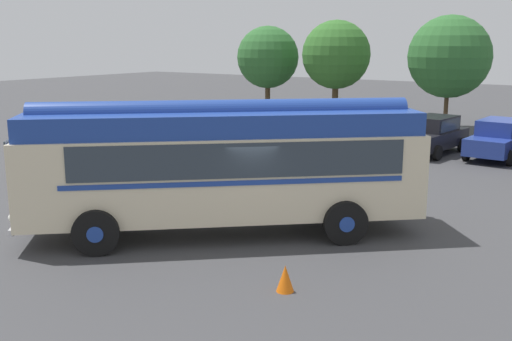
% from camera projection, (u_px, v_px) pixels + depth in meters
% --- Properties ---
extents(ground_plane, '(120.00, 120.00, 0.00)m').
position_uv_depth(ground_plane, '(246.00, 233.00, 15.65)').
color(ground_plane, '#3D3D3F').
extents(vintage_bus, '(9.16, 8.53, 3.49)m').
position_uv_depth(vintage_bus, '(223.00, 162.00, 15.33)').
color(vintage_bus, beige).
rests_on(vintage_bus, ground).
extents(car_near_left, '(2.33, 4.37, 1.66)m').
position_uv_depth(car_near_left, '(432.00, 135.00, 26.55)').
color(car_near_left, black).
rests_on(car_near_left, ground).
extents(car_mid_left, '(2.15, 4.29, 1.66)m').
position_uv_depth(car_mid_left, '(499.00, 139.00, 25.47)').
color(car_mid_left, navy).
rests_on(car_mid_left, ground).
extents(tree_far_left, '(4.10, 4.10, 5.90)m').
position_uv_depth(tree_far_left, '(268.00, 56.00, 39.72)').
color(tree_far_left, '#4C3823').
rests_on(tree_far_left, ground).
extents(tree_left_of_centre, '(4.22, 4.22, 6.19)m').
position_uv_depth(tree_left_of_centre, '(337.00, 56.00, 36.95)').
color(tree_left_of_centre, '#4C3823').
rests_on(tree_left_of_centre, ground).
extents(tree_centre, '(4.56, 4.56, 6.34)m').
position_uv_depth(tree_centre, '(449.00, 56.00, 33.12)').
color(tree_centre, '#4C3823').
rests_on(tree_centre, ground).
extents(traffic_cone, '(0.36, 0.36, 0.55)m').
position_uv_depth(traffic_cone, '(285.00, 278.00, 11.99)').
color(traffic_cone, orange).
rests_on(traffic_cone, ground).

